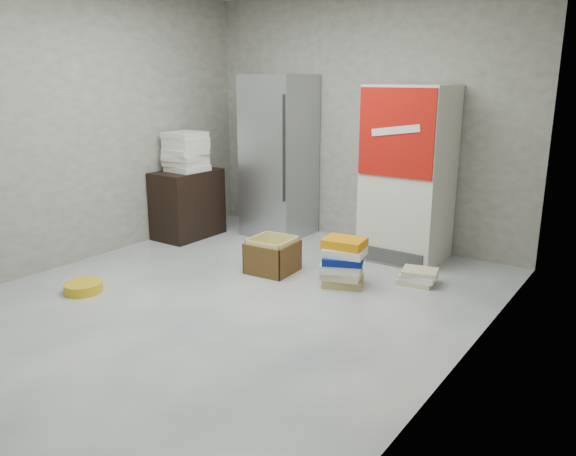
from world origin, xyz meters
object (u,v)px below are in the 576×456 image
at_px(phonebook_stack_main, 343,262).
at_px(cardboard_box, 273,258).
at_px(steel_fridge, 279,157).
at_px(wood_shelf, 188,204).
at_px(coke_cooler, 408,174).

relative_size(phonebook_stack_main, cardboard_box, 1.03).
height_order(steel_fridge, phonebook_stack_main, steel_fridge).
distance_m(wood_shelf, phonebook_stack_main, 2.40).
bearing_deg(wood_shelf, steel_fridge, 41.31).
xyz_separation_m(coke_cooler, phonebook_stack_main, (-0.12, -1.11, -0.68)).
height_order(wood_shelf, phonebook_stack_main, wood_shelf).
xyz_separation_m(coke_cooler, cardboard_box, (-0.88, -1.17, -0.76)).
bearing_deg(cardboard_box, wood_shelf, 160.30).
bearing_deg(cardboard_box, steel_fridge, 119.07).
distance_m(steel_fridge, wood_shelf, 1.23).
bearing_deg(steel_fridge, coke_cooler, -0.18).
xyz_separation_m(steel_fridge, wood_shelf, (-0.83, -0.73, -0.55)).
height_order(coke_cooler, phonebook_stack_main, coke_cooler).
relative_size(steel_fridge, wood_shelf, 2.37).
relative_size(steel_fridge, cardboard_box, 4.17).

